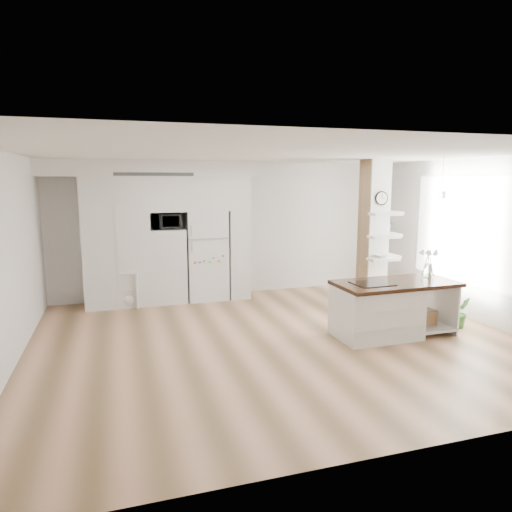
{
  "coord_description": "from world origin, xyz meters",
  "views": [
    {
      "loc": [
        -2.19,
        -6.08,
        2.33
      ],
      "look_at": [
        -0.04,
        0.9,
        1.12
      ],
      "focal_mm": 32.0,
      "sensor_mm": 36.0,
      "label": 1
    }
  ],
  "objects_px": {
    "kitchen_island": "(383,308)",
    "floor_plant_a": "(461,312)",
    "bookshelf": "(125,292)",
    "refrigerator": "(206,255)"
  },
  "relations": [
    {
      "from": "bookshelf",
      "to": "floor_plant_a",
      "type": "xyz_separation_m",
      "value": [
        5.09,
        -2.83,
        -0.04
      ]
    },
    {
      "from": "kitchen_island",
      "to": "floor_plant_a",
      "type": "bearing_deg",
      "value": -2.25
    },
    {
      "from": "refrigerator",
      "to": "bookshelf",
      "type": "relative_size",
      "value": 2.64
    },
    {
      "from": "refrigerator",
      "to": "floor_plant_a",
      "type": "height_order",
      "value": "refrigerator"
    },
    {
      "from": "bookshelf",
      "to": "kitchen_island",
      "type": "bearing_deg",
      "value": -24.6
    },
    {
      "from": "kitchen_island",
      "to": "bookshelf",
      "type": "height_order",
      "value": "kitchen_island"
    },
    {
      "from": "kitchen_island",
      "to": "floor_plant_a",
      "type": "distance_m",
      "value": 1.43
    },
    {
      "from": "refrigerator",
      "to": "floor_plant_a",
      "type": "xyz_separation_m",
      "value": [
        3.52,
        -3.02,
        -0.62
      ]
    },
    {
      "from": "kitchen_island",
      "to": "bookshelf",
      "type": "xyz_separation_m",
      "value": [
        -3.67,
        2.81,
        -0.14
      ]
    },
    {
      "from": "bookshelf",
      "to": "floor_plant_a",
      "type": "height_order",
      "value": "bookshelf"
    }
  ]
}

